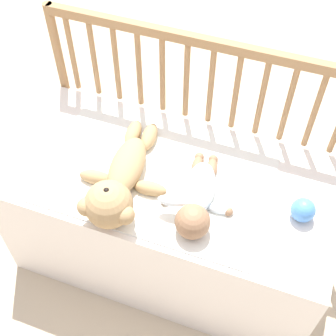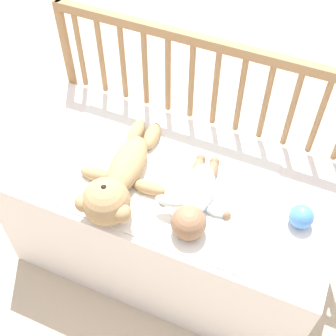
% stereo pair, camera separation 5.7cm
% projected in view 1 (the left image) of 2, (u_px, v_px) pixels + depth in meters
% --- Properties ---
extents(ground_plane, '(12.00, 12.00, 0.00)m').
position_uv_depth(ground_plane, '(169.00, 252.00, 2.07)').
color(ground_plane, '#C6B293').
extents(crib_mattress, '(1.19, 0.58, 0.55)m').
position_uv_depth(crib_mattress, '(169.00, 218.00, 1.86)').
color(crib_mattress, white).
rests_on(crib_mattress, ground_plane).
extents(crib_rail, '(1.19, 0.04, 0.92)m').
position_uv_depth(crib_rail, '(198.00, 97.00, 1.75)').
color(crib_rail, '#997047').
rests_on(crib_rail, ground_plane).
extents(blanket, '(0.79, 0.53, 0.01)m').
position_uv_depth(blanket, '(157.00, 174.00, 1.65)').
color(blanket, white).
rests_on(blanket, crib_mattress).
extents(teddy_bear, '(0.31, 0.50, 0.16)m').
position_uv_depth(teddy_bear, '(119.00, 184.00, 1.55)').
color(teddy_bear, tan).
rests_on(teddy_bear, crib_mattress).
extents(baby, '(0.25, 0.37, 0.11)m').
position_uv_depth(baby, '(197.00, 199.00, 1.53)').
color(baby, white).
rests_on(baby, crib_mattress).
extents(toy_ball, '(0.08, 0.08, 0.08)m').
position_uv_depth(toy_ball, '(303.00, 210.00, 1.51)').
color(toy_ball, '#4C8CDB').
rests_on(toy_ball, crib_mattress).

